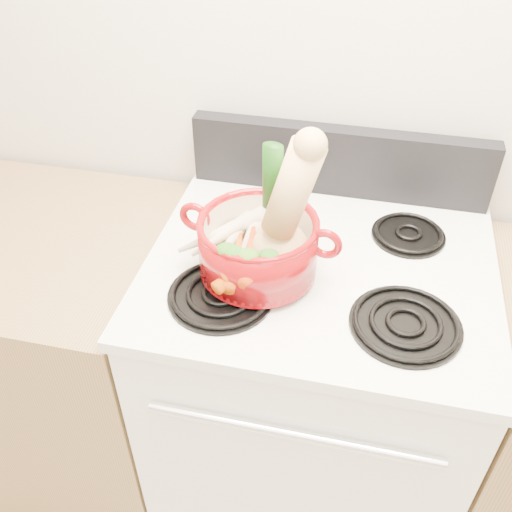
% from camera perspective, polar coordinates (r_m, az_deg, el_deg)
% --- Properties ---
extents(wall_back, '(3.50, 0.02, 2.60)m').
position_cam_1_polar(wall_back, '(1.43, 9.58, 19.41)').
color(wall_back, beige).
rests_on(wall_back, floor).
extents(stove_body, '(0.76, 0.65, 0.92)m').
position_cam_1_polar(stove_body, '(1.65, 5.24, -13.70)').
color(stove_body, white).
rests_on(stove_body, floor).
extents(cooktop, '(0.78, 0.67, 0.03)m').
position_cam_1_polar(cooktop, '(1.30, 6.45, -1.11)').
color(cooktop, silver).
rests_on(cooktop, stove_body).
extents(control_backsplash, '(0.76, 0.05, 0.18)m').
position_cam_1_polar(control_backsplash, '(1.49, 8.32, 9.36)').
color(control_backsplash, black).
rests_on(control_backsplash, cooktop).
extents(oven_handle, '(0.60, 0.02, 0.02)m').
position_cam_1_polar(oven_handle, '(1.20, 3.60, -17.34)').
color(oven_handle, silver).
rests_on(oven_handle, stove_body).
extents(burner_front_left, '(0.22, 0.22, 0.02)m').
position_cam_1_polar(burner_front_left, '(1.20, -3.56, -3.81)').
color(burner_front_left, black).
rests_on(burner_front_left, cooktop).
extents(burner_front_right, '(0.22, 0.22, 0.02)m').
position_cam_1_polar(burner_front_right, '(1.17, 14.74, -6.51)').
color(burner_front_right, black).
rests_on(burner_front_right, cooktop).
extents(burner_back_left, '(0.17, 0.17, 0.02)m').
position_cam_1_polar(burner_back_left, '(1.42, -0.32, 4.32)').
color(burner_back_left, black).
rests_on(burner_back_left, cooktop).
extents(burner_back_right, '(0.17, 0.17, 0.02)m').
position_cam_1_polar(burner_back_right, '(1.40, 15.01, 2.19)').
color(burner_back_right, black).
rests_on(burner_back_right, cooktop).
extents(dutch_oven, '(0.28, 0.28, 0.12)m').
position_cam_1_polar(dutch_oven, '(1.20, 0.21, 1.02)').
color(dutch_oven, maroon).
rests_on(dutch_oven, burner_front_left).
extents(pot_handle_left, '(0.07, 0.02, 0.07)m').
position_cam_1_polar(pot_handle_left, '(1.22, -6.14, 3.93)').
color(pot_handle_left, maroon).
rests_on(pot_handle_left, dutch_oven).
extents(pot_handle_right, '(0.07, 0.02, 0.07)m').
position_cam_1_polar(pot_handle_right, '(1.15, 6.96, 1.22)').
color(pot_handle_right, maroon).
rests_on(pot_handle_right, dutch_oven).
extents(squash, '(0.23, 0.19, 0.32)m').
position_cam_1_polar(squash, '(1.12, 2.53, 4.71)').
color(squash, tan).
rests_on(squash, dutch_oven).
extents(leek, '(0.05, 0.06, 0.28)m').
position_cam_1_polar(leek, '(1.16, 1.62, 5.48)').
color(leek, silver).
rests_on(leek, dutch_oven).
extents(ginger, '(0.11, 0.09, 0.05)m').
position_cam_1_polar(ginger, '(1.28, 1.35, 3.05)').
color(ginger, '#D9B485').
rests_on(ginger, dutch_oven).
extents(parsnip_0, '(0.09, 0.24, 0.07)m').
position_cam_1_polar(parsnip_0, '(1.26, -2.00, 2.32)').
color(parsnip_0, beige).
rests_on(parsnip_0, dutch_oven).
extents(parsnip_1, '(0.20, 0.18, 0.06)m').
position_cam_1_polar(parsnip_1, '(1.25, -3.23, 2.59)').
color(parsnip_1, beige).
rests_on(parsnip_1, dutch_oven).
extents(parsnip_2, '(0.06, 0.20, 0.06)m').
position_cam_1_polar(parsnip_2, '(1.24, -0.45, 2.35)').
color(parsnip_2, beige).
rests_on(parsnip_2, dutch_oven).
extents(parsnip_3, '(0.13, 0.15, 0.05)m').
position_cam_1_polar(parsnip_3, '(1.24, -3.45, 2.16)').
color(parsnip_3, beige).
rests_on(parsnip_3, dutch_oven).
extents(carrot_0, '(0.05, 0.17, 0.05)m').
position_cam_1_polar(carrot_0, '(1.19, -2.11, -0.55)').
color(carrot_0, '#CD570A').
rests_on(carrot_0, dutch_oven).
extents(carrot_1, '(0.09, 0.14, 0.04)m').
position_cam_1_polar(carrot_1, '(1.17, -1.59, -1.48)').
color(carrot_1, '#D2520A').
rests_on(carrot_1, dutch_oven).
extents(carrot_2, '(0.05, 0.17, 0.04)m').
position_cam_1_polar(carrot_2, '(1.19, 1.62, -0.12)').
color(carrot_2, red).
rests_on(carrot_2, dutch_oven).
extents(carrot_3, '(0.11, 0.15, 0.05)m').
position_cam_1_polar(carrot_3, '(1.16, -0.71, -0.52)').
color(carrot_3, '#BF4509').
rests_on(carrot_3, dutch_oven).
extents(carrot_4, '(0.06, 0.18, 0.05)m').
position_cam_1_polar(carrot_4, '(1.17, -0.59, 0.03)').
color(carrot_4, '#DA440A').
rests_on(carrot_4, dutch_oven).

